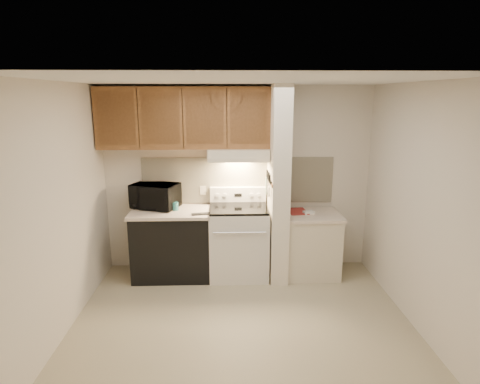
{
  "coord_description": "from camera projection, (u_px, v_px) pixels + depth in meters",
  "views": [
    {
      "loc": [
        -0.15,
        -3.87,
        2.36
      ],
      "look_at": [
        0.0,
        0.75,
        1.25
      ],
      "focal_mm": 30.0,
      "sensor_mm": 36.0,
      "label": 1
    }
  ],
  "objects": [
    {
      "name": "range_knob_right_inner",
      "position": [
        251.0,
        195.0,
        5.43
      ],
      "size": [
        0.05,
        0.02,
        0.05
      ],
      "primitive_type": "cylinder",
      "rotation": [
        1.57,
        0.0,
        0.0
      ],
      "color": "silver",
      "rests_on": "range_backguard"
    },
    {
      "name": "right_countertop",
      "position": [
        312.0,
        215.0,
        5.27
      ],
      "size": [
        0.74,
        0.64,
        0.04
      ],
      "primitive_type": "cube",
      "color": "beige",
      "rests_on": "right_cab_base"
    },
    {
      "name": "dishwasher_front",
      "position": [
        172.0,
        245.0,
        5.32
      ],
      "size": [
        1.0,
        0.63,
        0.87
      ],
      "primitive_type": "cube",
      "color": "black",
      "rests_on": "floor"
    },
    {
      "name": "left_countertop",
      "position": [
        171.0,
        212.0,
        5.21
      ],
      "size": [
        1.04,
        0.67,
        0.04
      ],
      "primitive_type": "cube",
      "color": "beige",
      "rests_on": "dishwasher_front"
    },
    {
      "name": "right_cab_base",
      "position": [
        311.0,
        246.0,
        5.37
      ],
      "size": [
        0.7,
        0.6,
        0.81
      ],
      "primitive_type": "cube",
      "color": "beige",
      "rests_on": "floor"
    },
    {
      "name": "knife_strip",
      "position": [
        269.0,
        180.0,
        5.09
      ],
      "size": [
        0.02,
        0.42,
        0.04
      ],
      "primitive_type": "cube",
      "color": "black",
      "rests_on": "partition_pillar"
    },
    {
      "name": "microwave",
      "position": [
        155.0,
        196.0,
        5.3
      ],
      "size": [
        0.68,
        0.57,
        0.32
      ],
      "primitive_type": "imported",
      "rotation": [
        0.0,
        0.0,
        -0.34
      ],
      "color": "black",
      "rests_on": "left_countertop"
    },
    {
      "name": "knife_handle_d",
      "position": [
        268.0,
        175.0,
        5.16
      ],
      "size": [
        0.02,
        0.02,
        0.1
      ],
      "primitive_type": "cylinder",
      "color": "black",
      "rests_on": "knife_strip"
    },
    {
      "name": "teal_jar",
      "position": [
        175.0,
        206.0,
        5.21
      ],
      "size": [
        0.12,
        0.12,
        0.11
      ],
      "primitive_type": "cylinder",
      "rotation": [
        0.0,
        0.0,
        -0.26
      ],
      "color": "#286F6F",
      "rests_on": "left_countertop"
    },
    {
      "name": "hood_lip",
      "position": [
        239.0,
        160.0,
        4.98
      ],
      "size": [
        0.78,
        0.04,
        0.06
      ],
      "primitive_type": "cube",
      "color": "beige",
      "rests_on": "range_hood"
    },
    {
      "name": "knife_blade_e",
      "position": [
        267.0,
        185.0,
        5.28
      ],
      "size": [
        0.01,
        0.04,
        0.18
      ],
      "primitive_type": "cube",
      "color": "silver",
      "rests_on": "knife_strip"
    },
    {
      "name": "range_knob_left_outer",
      "position": [
        217.0,
        195.0,
        5.41
      ],
      "size": [
        0.05,
        0.02,
        0.05
      ],
      "primitive_type": "cylinder",
      "rotation": [
        1.57,
        0.0,
        0.0
      ],
      "color": "silver",
      "rests_on": "range_backguard"
    },
    {
      "name": "knife_blade_b",
      "position": [
        269.0,
        190.0,
        5.03
      ],
      "size": [
        0.01,
        0.04,
        0.18
      ],
      "primitive_type": "cube",
      "color": "silver",
      "rests_on": "knife_strip"
    },
    {
      "name": "backsplash",
      "position": [
        238.0,
        180.0,
        5.47
      ],
      "size": [
        2.6,
        0.02,
        0.63
      ],
      "primitive_type": "cube",
      "color": "#FCEEC8",
      "rests_on": "wall_back"
    },
    {
      "name": "cab_door_a",
      "position": [
        116.0,
        119.0,
        4.91
      ],
      "size": [
        0.46,
        0.01,
        0.63
      ],
      "primitive_type": "cube",
      "color": "brown",
      "rests_on": "upper_cabinets"
    },
    {
      "name": "cab_door_d",
      "position": [
        249.0,
        118.0,
        4.96
      ],
      "size": [
        0.46,
        0.01,
        0.63
      ],
      "primitive_type": "cube",
      "color": "brown",
      "rests_on": "upper_cabinets"
    },
    {
      "name": "range_backguard",
      "position": [
        238.0,
        194.0,
        5.47
      ],
      "size": [
        0.76,
        0.08,
        0.2
      ],
      "primitive_type": "cube",
      "color": "silver",
      "rests_on": "range_body"
    },
    {
      "name": "oven_window",
      "position": [
        239.0,
        248.0,
        5.01
      ],
      "size": [
        0.5,
        0.01,
        0.3
      ],
      "primitive_type": "cube",
      "color": "black",
      "rests_on": "range_body"
    },
    {
      "name": "wall_left",
      "position": [
        61.0,
        211.0,
        3.96
      ],
      "size": [
        0.02,
        3.0,
        2.5
      ],
      "primitive_type": "cube",
      "color": "beige",
      "rests_on": "floor"
    },
    {
      "name": "range_knob_right_outer",
      "position": [
        259.0,
        195.0,
        5.43
      ],
      "size": [
        0.05,
        0.02,
        0.05
      ],
      "primitive_type": "cylinder",
      "rotation": [
        1.57,
        0.0,
        0.0
      ],
      "color": "silver",
      "rests_on": "range_backguard"
    },
    {
      "name": "spoon_rest",
      "position": [
        201.0,
        214.0,
        5.02
      ],
      "size": [
        0.24,
        0.12,
        0.02
      ],
      "primitive_type": "cube",
      "rotation": [
        0.0,
        0.0,
        0.19
      ],
      "color": "black",
      "rests_on": "left_countertop"
    },
    {
      "name": "cab_door_c",
      "position": [
        205.0,
        119.0,
        4.94
      ],
      "size": [
        0.46,
        0.01,
        0.63
      ],
      "primitive_type": "cube",
      "color": "brown",
      "rests_on": "upper_cabinets"
    },
    {
      "name": "partition_pillar",
      "position": [
        278.0,
        184.0,
        5.16
      ],
      "size": [
        0.22,
        0.7,
        2.5
      ],
      "primitive_type": "cube",
      "color": "silver",
      "rests_on": "floor"
    },
    {
      "name": "pillar_trim",
      "position": [
        269.0,
        181.0,
        5.14
      ],
      "size": [
        0.01,
        0.7,
        0.04
      ],
      "primitive_type": "cube",
      "color": "brown",
      "rests_on": "partition_pillar"
    },
    {
      "name": "wall_right",
      "position": [
        418.0,
        208.0,
        4.08
      ],
      "size": [
        0.02,
        3.0,
        2.5
      ],
      "primitive_type": "cube",
      "color": "beige",
      "rests_on": "floor"
    },
    {
      "name": "range_hood",
      "position": [
        238.0,
        154.0,
        5.18
      ],
      "size": [
        0.78,
        0.44,
        0.15
      ],
      "primitive_type": "cube",
      "color": "beige",
      "rests_on": "upper_cabinets"
    },
    {
      "name": "cab_gap_b",
      "position": [
        183.0,
        119.0,
        4.93
      ],
      "size": [
        0.01,
        0.01,
        0.73
      ],
      "primitive_type": "cube",
      "color": "black",
      "rests_on": "upper_cabinets"
    },
    {
      "name": "oven_mitt",
      "position": [
        267.0,
        185.0,
        5.33
      ],
      "size": [
        0.03,
        0.09,
        0.22
      ],
      "primitive_type": "cube",
      "color": "slate",
      "rests_on": "partition_pillar"
    },
    {
      "name": "ceiling",
      "position": [
        242.0,
        80.0,
        3.73
      ],
      "size": [
        3.6,
        3.6,
        0.0
      ],
      "primitive_type": "plane",
      "rotation": [
        3.14,
        0.0,
        0.0
      ],
      "color": "white",
      "rests_on": "wall_back"
    },
    {
      "name": "white_box",
      "position": [
        309.0,
        212.0,
        5.26
      ],
      "size": [
        0.15,
        0.12,
        0.04
      ],
      "primitive_type": "cube",
      "rotation": [
        0.0,
        0.0,
        0.27
      ],
      "color": "white",
      "rests_on": "right_countertop"
    },
    {
      "name": "range_knob_left_inner",
      "position": [
        225.0,
        195.0,
        5.42
      ],
      "size": [
        0.05,
        0.02,
        0.05
      ],
      "primitive_type": "cylinder",
      "rotation": [
        1.57,
        0.0,
        0.0
      ],
      "color": "silver",
      "rests_on": "range_backguard"
    },
    {
      "name": "knife_handle_a",
      "position": [
        270.0,
        179.0,
        4.92
      ],
      "size": [
        0.02,
        0.02,
        0.1
      ],
      "primitive_type": "cylinder",
      "color": "black",
      "rests_on": "knife_strip"
    },
    {
      "name": "knife_handle_b",
      "position": [
        269.0,
        177.0,
        5.01
      ],
      "size": [
        0.02,
        0.02,
        0.1
      ],
      "primitive_type": "cylinder",
      "color": "black",
      "rests_on": "knife_strip"
    },
    {
      "name": "range_body",
      "position": [
        239.0,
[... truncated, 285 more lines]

